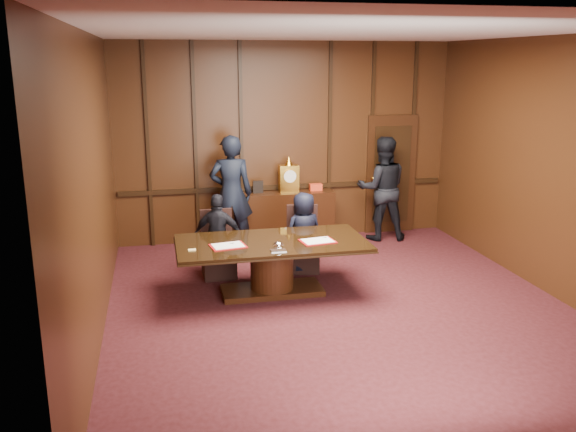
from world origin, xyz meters
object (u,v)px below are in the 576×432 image
Objects in this scene: witness_right at (382,188)px; signatory_right at (304,232)px; sideboard at (289,214)px; witness_left at (231,193)px; signatory_left at (219,236)px; conference_table at (272,258)px.

signatory_right is at bearing 48.58° from witness_right.
signatory_right is at bearing -94.53° from sideboard.
witness_right is at bearing -8.03° from sideboard.
witness_left is at bearing -163.34° from sideboard.
signatory_left is at bearing -14.40° from signatory_right.
witness_right is (1.66, -0.23, 0.45)m from sideboard.
conference_table is (-0.78, -2.46, 0.02)m from sideboard.
witness_right is (2.45, 2.23, 0.42)m from conference_table.
signatory_right is 0.67× the size of witness_right.
signatory_right is at bearing 50.91° from conference_table.
signatory_right is 0.63× the size of witness_left.
signatory_left is 1.43m from witness_left.
signatory_left is (-0.65, 0.80, 0.13)m from conference_table.
witness_left is at bearing -69.49° from signatory_right.
signatory_right is at bearing 131.83° from witness_left.
conference_table is at bearing 36.51° from signatory_right.
witness_right is at bearing -171.30° from witness_left.
sideboard is 0.81× the size of witness_left.
signatory_left reaches higher than signatory_right.
witness_left is 1.06× the size of witness_right.
conference_table is 3.33m from witness_right.
signatory_right is 2.31m from witness_right.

